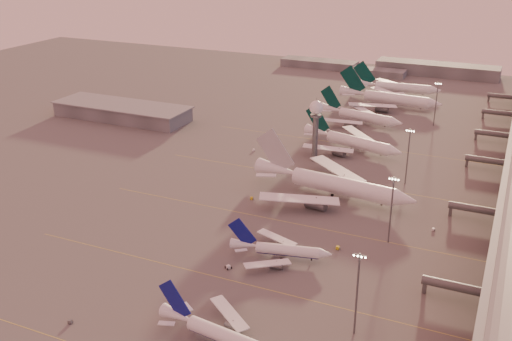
% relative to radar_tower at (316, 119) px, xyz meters
% --- Properties ---
extents(ground, '(700.00, 700.00, 0.00)m').
position_rel_radar_tower_xyz_m(ground, '(-5.00, -120.00, -20.95)').
color(ground, '#5D5B5B').
rests_on(ground, ground).
extents(taxiway_markings, '(180.00, 185.25, 0.02)m').
position_rel_radar_tower_xyz_m(taxiway_markings, '(25.00, -64.00, -20.94)').
color(taxiway_markings, gold).
rests_on(taxiway_markings, ground).
extents(hangar, '(82.00, 27.00, 8.50)m').
position_rel_radar_tower_xyz_m(hangar, '(-125.00, 20.00, -16.63)').
color(hangar, '#5C5F63').
rests_on(hangar, ground).
extents(radar_tower, '(6.40, 6.40, 31.10)m').
position_rel_radar_tower_xyz_m(radar_tower, '(0.00, 0.00, 0.00)').
color(radar_tower, '#595B60').
rests_on(radar_tower, ground).
extents(mast_a, '(3.60, 0.56, 25.00)m').
position_rel_radar_tower_xyz_m(mast_a, '(53.00, -120.00, -7.21)').
color(mast_a, '#595B60').
rests_on(mast_a, ground).
extents(mast_b, '(3.60, 0.56, 25.00)m').
position_rel_radar_tower_xyz_m(mast_b, '(50.00, -65.00, -7.21)').
color(mast_b, '#595B60').
rests_on(mast_b, ground).
extents(mast_c, '(3.60, 0.56, 25.00)m').
position_rel_radar_tower_xyz_m(mast_c, '(45.00, -10.00, -7.21)').
color(mast_c, '#595B60').
rests_on(mast_c, ground).
extents(mast_d, '(3.60, 0.56, 25.00)m').
position_rel_radar_tower_xyz_m(mast_d, '(43.00, 80.00, -7.21)').
color(mast_d, '#595B60').
rests_on(mast_d, ground).
extents(distant_horizon, '(165.00, 37.50, 9.00)m').
position_rel_radar_tower_xyz_m(distant_horizon, '(-2.38, 205.14, -17.06)').
color(distant_horizon, '#5C5F63').
rests_on(distant_horizon, ground).
extents(narrowbody_near, '(38.34, 30.42, 15.01)m').
position_rel_radar_tower_xyz_m(narrowbody_near, '(21.48, -139.56, -17.91)').
color(narrowbody_near, white).
rests_on(narrowbody_near, ground).
extents(narrowbody_mid, '(34.69, 27.39, 13.73)m').
position_rel_radar_tower_xyz_m(narrowbody_mid, '(19.53, -91.04, -18.17)').
color(narrowbody_mid, white).
rests_on(narrowbody_mid, ground).
extents(widebody_white, '(71.14, 56.70, 25.07)m').
position_rel_radar_tower_xyz_m(widebody_white, '(20.34, -36.33, -16.60)').
color(widebody_white, white).
rests_on(widebody_white, ground).
extents(greentail_a, '(54.18, 43.17, 20.15)m').
position_rel_radar_tower_xyz_m(greentail_a, '(12.15, 21.58, -17.39)').
color(greentail_a, white).
rests_on(greentail_a, ground).
extents(greentail_b, '(51.46, 41.09, 18.99)m').
position_rel_radar_tower_xyz_m(greentail_b, '(4.12, 67.22, -17.60)').
color(greentail_b, white).
rests_on(greentail_b, ground).
extents(greentail_c, '(65.24, 52.54, 23.69)m').
position_rel_radar_tower_xyz_m(greentail_c, '(11.83, 107.51, -16.76)').
color(greentail_c, white).
rests_on(greentail_c, ground).
extents(greentail_d, '(58.35, 46.98, 21.19)m').
position_rel_radar_tower_xyz_m(greentail_d, '(9.42, 139.56, -17.21)').
color(greentail_d, white).
rests_on(greentail_d, ground).
extents(gsv_truck_a, '(5.69, 2.67, 2.21)m').
position_rel_radar_tower_xyz_m(gsv_truck_a, '(-20.33, -148.23, -19.82)').
color(gsv_truck_a, '#55585A').
rests_on(gsv_truck_a, ground).
extents(gsv_tug_mid, '(4.64, 4.11, 1.14)m').
position_rel_radar_tower_xyz_m(gsv_tug_mid, '(6.57, -104.10, -20.36)').
color(gsv_tug_mid, white).
rests_on(gsv_tug_mid, ground).
extents(gsv_truck_b, '(6.39, 2.69, 2.52)m').
position_rel_radar_tower_xyz_m(gsv_truck_b, '(35.78, -77.28, -19.66)').
color(gsv_truck_b, gold).
rests_on(gsv_truck_b, ground).
extents(gsv_truck_c, '(5.87, 3.26, 2.24)m').
position_rel_radar_tower_xyz_m(gsv_truck_c, '(-8.47, -52.04, -19.81)').
color(gsv_truck_c, gold).
rests_on(gsv_truck_c, ground).
extents(gsv_catering_b, '(4.82, 3.19, 3.64)m').
position_rel_radar_tower_xyz_m(gsv_catering_b, '(63.32, -49.43, -19.13)').
color(gsv_catering_b, white).
rests_on(gsv_catering_b, ground).
extents(gsv_tug_far, '(3.32, 4.13, 1.03)m').
position_rel_radar_tower_xyz_m(gsv_tug_far, '(3.55, -22.44, -20.42)').
color(gsv_tug_far, '#55585A').
rests_on(gsv_tug_far, ground).
extents(gsv_truck_d, '(2.33, 5.86, 2.35)m').
position_rel_radar_tower_xyz_m(gsv_truck_d, '(-31.93, 0.94, -19.75)').
color(gsv_truck_d, white).
rests_on(gsv_truck_d, ground).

